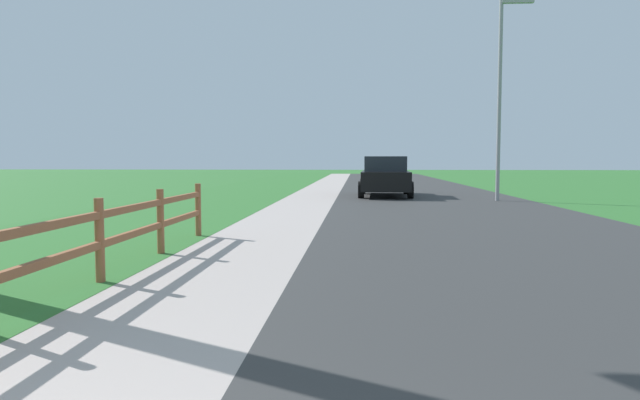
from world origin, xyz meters
The scene contains 7 objects.
ground_plane centered at (0.00, 25.00, 0.00)m, with size 120.00×120.00×0.00m, color #2F6D2D.
road_asphalt centered at (3.50, 27.00, 0.00)m, with size 7.00×66.00×0.01m, color #353535.
curb_concrete centered at (-3.00, 27.00, 0.00)m, with size 6.00×66.00×0.01m, color #B4A59E.
grass_verge centered at (-4.50, 27.00, 0.01)m, with size 5.00×66.00×0.00m, color #2F6D2D.
rail_fence centered at (-2.23, 5.12, 0.58)m, with size 0.11×10.51×1.01m.
parked_suv_black centered at (1.91, 22.83, 0.80)m, with size 2.18×4.70×1.60m.
street_lamp centered at (5.88, 20.34, 4.18)m, with size 1.17×0.20×7.13m.
Camera 1 is at (0.82, -0.33, 1.45)m, focal length 32.02 mm.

